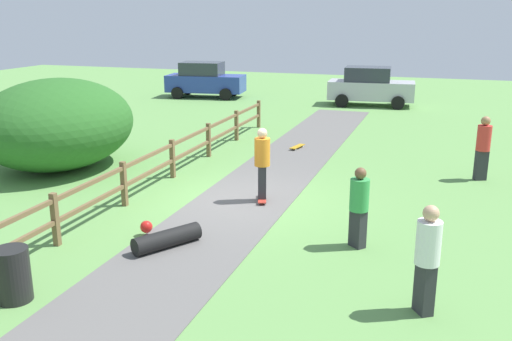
{
  "coord_description": "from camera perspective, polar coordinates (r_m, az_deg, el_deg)",
  "views": [
    {
      "loc": [
        4.59,
        -12.63,
        4.53
      ],
      "look_at": [
        0.55,
        -0.66,
        1.0
      ],
      "focal_mm": 39.82,
      "sensor_mm": 36.0,
      "label": 1
    }
  ],
  "objects": [
    {
      "name": "skateboard_loose",
      "position": [
        19.54,
        4.18,
        2.42
      ],
      "size": [
        0.37,
        0.82,
        0.08
      ],
      "color": "#BF8C19",
      "rests_on": "asphalt_path"
    },
    {
      "name": "asphalt_path",
      "position": [
        14.18,
        -1.24,
        -2.99
      ],
      "size": [
        2.4,
        28.0,
        0.02
      ],
      "primitive_type": "cube",
      "color": "#605E5B",
      "rests_on": "ground_plane"
    },
    {
      "name": "wooden_fence",
      "position": [
        15.04,
        -10.61,
        0.45
      ],
      "size": [
        0.12,
        18.12,
        1.1
      ],
      "color": "brown",
      "rests_on": "ground_plane"
    },
    {
      "name": "bystander_green",
      "position": [
        11.34,
        10.31,
        -3.33
      ],
      "size": [
        0.53,
        0.53,
        1.64
      ],
      "color": "#2D2D33",
      "rests_on": "ground_plane"
    },
    {
      "name": "skater_riding",
      "position": [
        13.81,
        0.63,
        0.98
      ],
      "size": [
        0.48,
        0.82,
        1.83
      ],
      "color": "#B23326",
      "rests_on": "asphalt_path"
    },
    {
      "name": "bystander_white",
      "position": [
        9.09,
        16.84,
        -8.1
      ],
      "size": [
        0.53,
        0.53,
        1.77
      ],
      "color": "#2D2D33",
      "rests_on": "ground_plane"
    },
    {
      "name": "trash_bin",
      "position": [
        10.09,
        -23.23,
        -9.6
      ],
      "size": [
        0.56,
        0.56,
        0.9
      ],
      "primitive_type": "cylinder",
      "color": "black",
      "rests_on": "ground_plane"
    },
    {
      "name": "ground_plane",
      "position": [
        14.18,
        -1.24,
        -3.02
      ],
      "size": [
        60.0,
        60.0,
        0.0
      ],
      "primitive_type": "plane",
      "color": "#60934C"
    },
    {
      "name": "skater_fallen",
      "position": [
        11.53,
        -9.11,
        -6.67
      ],
      "size": [
        1.37,
        1.41,
        0.36
      ],
      "color": "black",
      "rests_on": "asphalt_path"
    },
    {
      "name": "bush_large",
      "position": [
        17.87,
        -19.33,
        4.44
      ],
      "size": [
        4.19,
        5.03,
        2.68
      ],
      "primitive_type": "ellipsoid",
      "color": "#286023",
      "rests_on": "ground_plane"
    },
    {
      "name": "bystander_red",
      "position": [
        16.87,
        21.85,
        2.39
      ],
      "size": [
        0.51,
        0.51,
        1.8
      ],
      "color": "#2D2D33",
      "rests_on": "ground_plane"
    },
    {
      "name": "parked_car_blue",
      "position": [
        31.63,
        -5.17,
        9.06
      ],
      "size": [
        4.38,
        2.39,
        1.92
      ],
      "color": "#283D99",
      "rests_on": "ground_plane"
    },
    {
      "name": "parked_car_silver",
      "position": [
        29.21,
        11.4,
        8.28
      ],
      "size": [
        4.31,
        2.24,
        1.92
      ],
      "color": "#B7B7BC",
      "rests_on": "ground_plane"
    }
  ]
}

